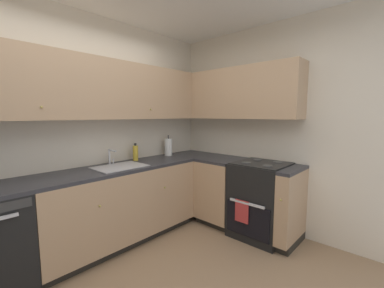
# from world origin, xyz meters

# --- Properties ---
(wall_back) EXTENTS (4.00, 0.05, 2.63)m
(wall_back) POSITION_xyz_m (0.00, 1.49, 1.32)
(wall_back) COLOR beige
(wall_back) RESTS_ON ground_plane
(wall_right) EXTENTS (0.05, 3.04, 2.63)m
(wall_right) POSITION_xyz_m (1.97, 0.00, 1.32)
(wall_right) COLOR beige
(wall_right) RESTS_ON ground_plane
(lower_cabinets_back) EXTENTS (1.87, 0.62, 0.87)m
(lower_cabinets_back) POSITION_xyz_m (0.41, 1.17, 0.44)
(lower_cabinets_back) COLOR tan
(lower_cabinets_back) RESTS_ON ground_plane
(countertop_back) EXTENTS (3.07, 0.60, 0.03)m
(countertop_back) POSITION_xyz_m (0.41, 1.17, 0.89)
(countertop_back) COLOR #2D2D33
(countertop_back) RESTS_ON lower_cabinets_back
(lower_cabinets_right) EXTENTS (0.62, 1.30, 0.87)m
(lower_cabinets_right) POSITION_xyz_m (1.65, 0.39, 0.44)
(lower_cabinets_right) COLOR tan
(lower_cabinets_right) RESTS_ON ground_plane
(countertop_right) EXTENTS (0.60, 1.30, 0.03)m
(countertop_right) POSITION_xyz_m (1.65, 0.39, 0.89)
(countertop_right) COLOR #2D2D33
(countertop_right) RESTS_ON lower_cabinets_right
(oven_range) EXTENTS (0.68, 0.62, 1.05)m
(oven_range) POSITION_xyz_m (1.67, 0.03, 0.46)
(oven_range) COLOR black
(oven_range) RESTS_ON ground_plane
(upper_cabinets_back) EXTENTS (2.75, 0.34, 0.66)m
(upper_cabinets_back) POSITION_xyz_m (0.25, 1.31, 1.77)
(upper_cabinets_back) COLOR tan
(upper_cabinets_right) EXTENTS (0.32, 1.83, 0.66)m
(upper_cabinets_right) POSITION_xyz_m (1.79, 0.55, 1.77)
(upper_cabinets_right) COLOR tan
(sink) EXTENTS (0.56, 0.40, 0.10)m
(sink) POSITION_xyz_m (0.40, 1.14, 0.86)
(sink) COLOR #B7B7BC
(sink) RESTS_ON countertop_back
(faucet) EXTENTS (0.07, 0.16, 0.18)m
(faucet) POSITION_xyz_m (0.40, 1.35, 1.02)
(faucet) COLOR silver
(faucet) RESTS_ON countertop_back
(soap_bottle) EXTENTS (0.07, 0.07, 0.22)m
(soap_bottle) POSITION_xyz_m (0.76, 1.35, 1.01)
(soap_bottle) COLOR gold
(soap_bottle) RESTS_ON countertop_back
(paper_towel_roll) EXTENTS (0.11, 0.11, 0.31)m
(paper_towel_roll) POSITION_xyz_m (1.31, 1.33, 1.03)
(paper_towel_roll) COLOR white
(paper_towel_roll) RESTS_ON countertop_back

